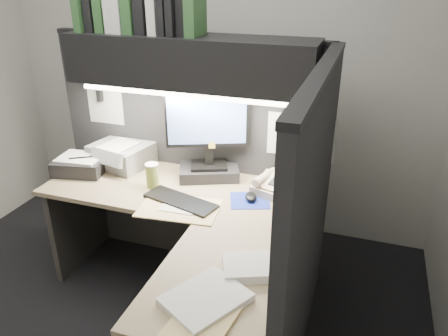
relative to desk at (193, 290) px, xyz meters
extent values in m
plane|color=black|center=(-0.43, 0.00, -0.44)|extent=(3.50, 3.50, 0.00)
cube|color=#BBB9B2|center=(-0.43, 1.50, 0.91)|extent=(3.50, 0.04, 2.70)
cube|color=black|center=(-0.40, 0.93, 0.36)|extent=(1.90, 0.06, 1.60)
cube|color=black|center=(0.55, 0.18, 0.36)|extent=(0.06, 1.50, 1.60)
cube|color=#998061|center=(-0.33, 0.56, 0.27)|extent=(1.70, 0.68, 0.03)
cube|color=#998061|center=(0.22, -0.20, 0.27)|extent=(0.60, 0.85, 0.03)
cube|color=#302D2B|center=(-0.33, 0.86, -0.09)|extent=(1.61, 0.02, 0.70)
cube|color=#302D2B|center=(-1.13, 0.56, -0.09)|extent=(0.04, 0.61, 0.70)
cube|color=black|center=(-0.30, 0.75, 1.06)|extent=(1.55, 0.34, 0.30)
cylinder|color=white|center=(-0.30, 0.61, 0.89)|extent=(1.32, 0.04, 0.04)
cube|color=black|center=(-0.19, 0.78, 0.32)|extent=(0.45, 0.37, 0.08)
cube|color=black|center=(-0.19, 0.78, 0.45)|extent=(0.07, 0.06, 0.13)
cube|color=black|center=(-0.19, 0.77, 0.69)|extent=(0.51, 0.24, 0.36)
cube|color=#6F94F3|center=(-0.19, 0.75, 0.69)|extent=(0.46, 0.19, 0.31)
cube|color=black|center=(-0.23, 0.39, 0.30)|extent=(0.49, 0.27, 0.02)
cube|color=#1B2D98|center=(0.16, 0.55, 0.29)|extent=(0.29, 0.28, 0.00)
ellipsoid|color=black|center=(0.16, 0.55, 0.31)|extent=(0.10, 0.13, 0.04)
cube|color=beige|center=(0.27, 0.70, 0.33)|extent=(0.28, 0.29, 0.09)
cylinder|color=#B4B849|center=(-0.48, 0.53, 0.36)|extent=(0.09, 0.09, 0.15)
cube|color=gray|center=(-0.85, 0.78, 0.36)|extent=(0.44, 0.40, 0.15)
cube|color=black|center=(-1.06, 0.58, 0.34)|extent=(0.38, 0.34, 0.10)
cube|color=#DABE7B|center=(-0.21, 0.32, 0.29)|extent=(0.49, 0.35, 0.01)
cube|color=white|center=(0.33, -0.10, 0.31)|extent=(0.29, 0.27, 0.04)
cube|color=white|center=(0.22, -0.36, 0.30)|extent=(0.39, 0.42, 0.03)
cube|color=#DABE7B|center=(0.25, -0.49, 0.30)|extent=(0.27, 0.32, 0.02)
cube|color=#2C562B|center=(-0.98, 0.74, 1.34)|extent=(0.06, 0.22, 0.27)
cube|color=black|center=(-0.91, 0.76, 1.36)|extent=(0.06, 0.22, 0.31)
cube|color=#2C562B|center=(-0.84, 0.76, 1.34)|extent=(0.06, 0.22, 0.26)
cube|color=white|center=(-0.77, 0.76, 1.35)|extent=(0.05, 0.22, 0.30)
cube|color=white|center=(-0.71, 0.75, 1.36)|extent=(0.06, 0.22, 0.30)
cube|color=#2C562B|center=(-0.64, 0.75, 1.34)|extent=(0.07, 0.22, 0.27)
cube|color=black|center=(-0.57, 0.76, 1.34)|extent=(0.07, 0.22, 0.26)
cube|color=white|center=(-0.49, 0.75, 1.34)|extent=(0.06, 0.22, 0.26)
cube|color=black|center=(-0.42, 0.74, 1.35)|extent=(0.04, 0.22, 0.28)
cube|color=black|center=(-0.37, 0.74, 1.34)|extent=(0.05, 0.22, 0.26)
cube|color=black|center=(-0.31, 0.77, 1.34)|extent=(0.05, 0.22, 0.26)
cube|color=#2C562B|center=(-0.25, 0.74, 1.36)|extent=(0.07, 0.22, 0.30)
cube|color=white|center=(0.27, 0.90, 0.61)|extent=(0.21, 0.00, 0.28)
cube|color=white|center=(0.49, 0.90, 0.59)|extent=(0.21, 0.00, 0.28)
cube|color=white|center=(-1.03, 0.90, 0.71)|extent=(0.28, 0.00, 0.34)
cube|color=black|center=(0.52, 0.05, 0.58)|extent=(0.00, 0.18, 0.22)
cube|color=white|center=(0.52, -0.30, 0.51)|extent=(0.00, 0.21, 0.28)
camera|label=1|loc=(0.75, -1.69, 1.57)|focal=35.00mm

